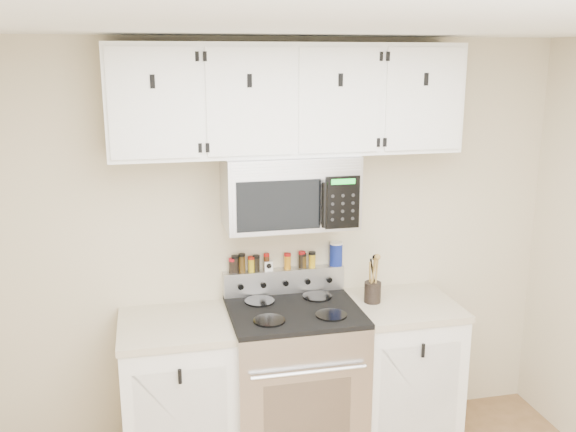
% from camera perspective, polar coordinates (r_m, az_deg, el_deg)
% --- Properties ---
extents(back_wall, '(3.50, 0.01, 2.50)m').
position_cam_1_polar(back_wall, '(3.99, -0.49, -2.54)').
color(back_wall, '#C1B390').
rests_on(back_wall, floor).
extents(ceiling, '(3.50, 3.50, 0.01)m').
position_cam_1_polar(ceiling, '(2.15, 9.89, 16.72)').
color(ceiling, white).
rests_on(ceiling, back_wall).
extents(range, '(0.76, 0.65, 1.10)m').
position_cam_1_polar(range, '(3.99, 0.55, -14.39)').
color(range, '#B7B7BA').
rests_on(range, floor).
extents(base_cabinet_left, '(0.64, 0.62, 0.92)m').
position_cam_1_polar(base_cabinet_left, '(3.94, -9.71, -15.43)').
color(base_cabinet_left, white).
rests_on(base_cabinet_left, floor).
extents(base_cabinet_right, '(0.64, 0.62, 0.92)m').
position_cam_1_polar(base_cabinet_right, '(4.22, 9.88, -13.35)').
color(base_cabinet_right, white).
rests_on(base_cabinet_right, floor).
extents(microwave, '(0.76, 0.44, 0.42)m').
position_cam_1_polar(microwave, '(3.71, 0.14, 2.26)').
color(microwave, '#9E9EA3').
rests_on(microwave, back_wall).
extents(upper_cabinets, '(2.00, 0.35, 0.62)m').
position_cam_1_polar(upper_cabinets, '(3.67, 0.05, 10.33)').
color(upper_cabinets, white).
rests_on(upper_cabinets, back_wall).
extents(utensil_crock, '(0.10, 0.10, 0.30)m').
position_cam_1_polar(utensil_crock, '(3.98, 7.53, -6.58)').
color(utensil_crock, black).
rests_on(utensil_crock, base_cabinet_right).
extents(kitchen_timer, '(0.05, 0.04, 0.06)m').
position_cam_1_polar(kitchen_timer, '(3.97, -1.77, -4.42)').
color(kitchen_timer, white).
rests_on(kitchen_timer, range).
extents(salt_canister, '(0.08, 0.08, 0.15)m').
position_cam_1_polar(salt_canister, '(4.06, 4.29, -3.37)').
color(salt_canister, navy).
rests_on(salt_canister, range).
extents(spice_jar_0, '(0.04, 0.04, 0.09)m').
position_cam_1_polar(spice_jar_0, '(3.93, -4.97, -4.41)').
color(spice_jar_0, black).
rests_on(spice_jar_0, range).
extents(spice_jar_1, '(0.05, 0.05, 0.11)m').
position_cam_1_polar(spice_jar_1, '(3.93, -4.71, -4.28)').
color(spice_jar_1, black).
rests_on(spice_jar_1, range).
extents(spice_jar_2, '(0.04, 0.04, 0.12)m').
position_cam_1_polar(spice_jar_2, '(3.94, -4.11, -4.18)').
color(spice_jar_2, '#452F10').
rests_on(spice_jar_2, range).
extents(spice_jar_3, '(0.04, 0.04, 0.10)m').
position_cam_1_polar(spice_jar_3, '(3.95, -3.26, -4.28)').
color(spice_jar_3, gold).
rests_on(spice_jar_3, range).
extents(spice_jar_4, '(0.04, 0.04, 0.10)m').
position_cam_1_polar(spice_jar_4, '(3.95, -2.85, -4.21)').
color(spice_jar_4, black).
rests_on(spice_jar_4, range).
extents(spice_jar_5, '(0.04, 0.04, 0.11)m').
position_cam_1_polar(spice_jar_5, '(3.96, -1.91, -4.10)').
color(spice_jar_5, '#422310').
rests_on(spice_jar_5, range).
extents(spice_jar_6, '(0.04, 0.04, 0.10)m').
position_cam_1_polar(spice_jar_6, '(3.99, -0.04, -4.02)').
color(spice_jar_6, '#C27E16').
rests_on(spice_jar_6, range).
extents(spice_jar_7, '(0.04, 0.04, 0.11)m').
position_cam_1_polar(spice_jar_7, '(4.01, 1.25, -3.89)').
color(spice_jar_7, black).
rests_on(spice_jar_7, range).
extents(spice_jar_8, '(0.05, 0.05, 0.09)m').
position_cam_1_polar(spice_jar_8, '(4.01, 1.33, -3.97)').
color(spice_jar_8, '#3D2B0E').
rests_on(spice_jar_8, range).
extents(spice_jar_9, '(0.04, 0.04, 0.10)m').
position_cam_1_polar(spice_jar_9, '(4.03, 2.16, -3.88)').
color(spice_jar_9, gold).
rests_on(spice_jar_9, range).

